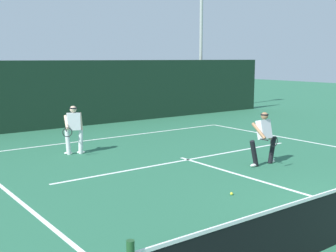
{
  "coord_description": "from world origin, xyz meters",
  "views": [
    {
      "loc": [
        -8.03,
        -3.72,
        3.02
      ],
      "look_at": [
        -0.38,
        6.57,
        1.0
      ],
      "focal_mm": 46.14,
      "sensor_mm": 36.0,
      "label": 1
    }
  ],
  "objects": [
    {
      "name": "court_line_baseline_far",
      "position": [
        0.0,
        10.67,
        0.0
      ],
      "size": [
        10.61,
        0.1,
        0.01
      ],
      "primitive_type": "cube",
      "color": "white",
      "rests_on": "ground_plane"
    },
    {
      "name": "player_near",
      "position": [
        1.32,
        4.29,
        0.83
      ],
      "size": [
        1.07,
        0.86,
        1.53
      ],
      "rotation": [
        0.0,
        0.0,
        3.14
      ],
      "color": "black",
      "rests_on": "ground_plane"
    },
    {
      "name": "player_far",
      "position": [
        -2.41,
        8.83,
        0.84
      ],
      "size": [
        0.91,
        0.87,
        1.55
      ],
      "rotation": [
        0.0,
        0.0,
        2.85
      ],
      "color": "silver",
      "rests_on": "ground_plane"
    },
    {
      "name": "court_line_centre",
      "position": [
        0.0,
        3.2,
        0.0
      ],
      "size": [
        0.1,
        6.4,
        0.01
      ],
      "primitive_type": "cube",
      "color": "white",
      "rests_on": "ground_plane"
    },
    {
      "name": "light_pole",
      "position": [
        8.51,
        15.35,
        5.07
      ],
      "size": [
        0.55,
        0.44,
        8.39
      ],
      "color": "#9EA39E",
      "rests_on": "ground_plane"
    },
    {
      "name": "tennis_ball",
      "position": [
        -1.36,
        2.87,
        0.03
      ],
      "size": [
        0.07,
        0.07,
        0.07
      ],
      "primitive_type": "sphere",
      "color": "#D1E033",
      "rests_on": "ground_plane"
    },
    {
      "name": "back_fence_windscreen",
      "position": [
        0.0,
        14.03,
        1.46
      ],
      "size": [
        23.15,
        0.12,
        2.93
      ],
      "primitive_type": "cube",
      "color": "#173121",
      "rests_on": "ground_plane"
    },
    {
      "name": "court_line_service",
      "position": [
        0.0,
        6.07,
        0.0
      ],
      "size": [
        8.65,
        0.1,
        0.01
      ],
      "primitive_type": "cube",
      "color": "white",
      "rests_on": "ground_plane"
    }
  ]
}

